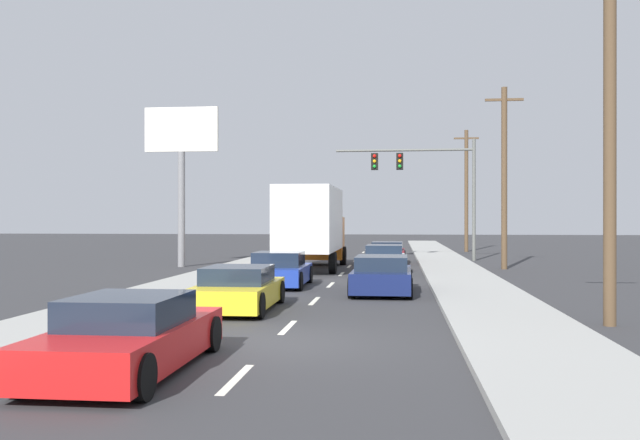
{
  "coord_description": "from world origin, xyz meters",
  "views": [
    {
      "loc": [
        2.4,
        -13.27,
        2.4
      ],
      "look_at": [
        -0.64,
        14.22,
        2.36
      ],
      "focal_mm": 39.11,
      "sensor_mm": 36.0,
      "label": 1
    }
  ],
  "objects_px": {
    "car_blue": "(280,271)",
    "traffic_signal_mast": "(417,171)",
    "car_maroon": "(387,253)",
    "utility_pole_far": "(466,189)",
    "utility_pole_near": "(610,127)",
    "roadside_billboard": "(181,154)",
    "box_truck": "(312,224)",
    "car_white": "(384,260)",
    "car_navy": "(382,275)",
    "car_yellow": "(238,290)",
    "car_red": "(129,337)",
    "utility_pole_mid": "(504,175)"
  },
  "relations": [
    {
      "from": "car_blue",
      "to": "traffic_signal_mast",
      "type": "distance_m",
      "value": 17.71
    },
    {
      "from": "utility_pole_mid",
      "to": "utility_pole_far",
      "type": "relative_size",
      "value": 0.97
    },
    {
      "from": "car_red",
      "to": "utility_pole_far",
      "type": "height_order",
      "value": "utility_pole_far"
    },
    {
      "from": "car_yellow",
      "to": "car_navy",
      "type": "xyz_separation_m",
      "value": [
        3.7,
        4.58,
        0.04
      ]
    },
    {
      "from": "car_blue",
      "to": "car_yellow",
      "type": "height_order",
      "value": "car_blue"
    },
    {
      "from": "utility_pole_near",
      "to": "car_blue",
      "type": "bearing_deg",
      "value": 137.34
    },
    {
      "from": "car_red",
      "to": "utility_pole_near",
      "type": "distance_m",
      "value": 11.29
    },
    {
      "from": "car_maroon",
      "to": "car_blue",
      "type": "bearing_deg",
      "value": -105.32
    },
    {
      "from": "car_yellow",
      "to": "utility_pole_mid",
      "type": "height_order",
      "value": "utility_pole_mid"
    },
    {
      "from": "car_blue",
      "to": "car_yellow",
      "type": "relative_size",
      "value": 0.94
    },
    {
      "from": "car_blue",
      "to": "car_yellow",
      "type": "xyz_separation_m",
      "value": [
        -0.03,
        -6.4,
        -0.03
      ]
    },
    {
      "from": "utility_pole_near",
      "to": "roadside_billboard",
      "type": "height_order",
      "value": "utility_pole_near"
    },
    {
      "from": "car_blue",
      "to": "car_red",
      "type": "height_order",
      "value": "car_blue"
    },
    {
      "from": "car_maroon",
      "to": "car_navy",
      "type": "distance_m",
      "value": 15.09
    },
    {
      "from": "car_white",
      "to": "roadside_billboard",
      "type": "xyz_separation_m",
      "value": [
        -10.22,
        3.09,
        5.08
      ]
    },
    {
      "from": "box_truck",
      "to": "utility_pole_mid",
      "type": "distance_m",
      "value": 9.46
    },
    {
      "from": "car_white",
      "to": "car_blue",
      "type": "bearing_deg",
      "value": -119.15
    },
    {
      "from": "car_white",
      "to": "utility_pole_far",
      "type": "distance_m",
      "value": 22.16
    },
    {
      "from": "box_truck",
      "to": "traffic_signal_mast",
      "type": "distance_m",
      "value": 10.0
    },
    {
      "from": "car_white",
      "to": "utility_pole_mid",
      "type": "xyz_separation_m",
      "value": [
        5.64,
        3.11,
        3.91
      ]
    },
    {
      "from": "box_truck",
      "to": "utility_pole_mid",
      "type": "relative_size",
      "value": 1.06
    },
    {
      "from": "car_red",
      "to": "utility_pole_far",
      "type": "relative_size",
      "value": 0.51
    },
    {
      "from": "box_truck",
      "to": "roadside_billboard",
      "type": "height_order",
      "value": "roadside_billboard"
    },
    {
      "from": "car_maroon",
      "to": "utility_pole_mid",
      "type": "bearing_deg",
      "value": -33.33
    },
    {
      "from": "utility_pole_far",
      "to": "car_blue",
      "type": "bearing_deg",
      "value": -108.53
    },
    {
      "from": "car_red",
      "to": "utility_pole_far",
      "type": "bearing_deg",
      "value": 77.38
    },
    {
      "from": "traffic_signal_mast",
      "to": "car_red",
      "type": "bearing_deg",
      "value": -100.03
    },
    {
      "from": "car_navy",
      "to": "utility_pole_near",
      "type": "height_order",
      "value": "utility_pole_near"
    },
    {
      "from": "car_white",
      "to": "utility_pole_near",
      "type": "xyz_separation_m",
      "value": [
        5.29,
        -14.65,
        3.88
      ]
    },
    {
      "from": "car_white",
      "to": "car_navy",
      "type": "height_order",
      "value": "car_white"
    },
    {
      "from": "car_red",
      "to": "car_white",
      "type": "bearing_deg",
      "value": 79.83
    },
    {
      "from": "roadside_billboard",
      "to": "traffic_signal_mast",
      "type": "bearing_deg",
      "value": 29.42
    },
    {
      "from": "box_truck",
      "to": "roadside_billboard",
      "type": "bearing_deg",
      "value": 168.79
    },
    {
      "from": "utility_pole_far",
      "to": "roadside_billboard",
      "type": "height_order",
      "value": "utility_pole_far"
    },
    {
      "from": "car_yellow",
      "to": "traffic_signal_mast",
      "type": "relative_size",
      "value": 0.53
    },
    {
      "from": "box_truck",
      "to": "utility_pole_near",
      "type": "height_order",
      "value": "utility_pole_near"
    },
    {
      "from": "utility_pole_near",
      "to": "car_white",
      "type": "bearing_deg",
      "value": 109.86
    },
    {
      "from": "traffic_signal_mast",
      "to": "roadside_billboard",
      "type": "relative_size",
      "value": 1.0
    },
    {
      "from": "car_maroon",
      "to": "car_white",
      "type": "bearing_deg",
      "value": -90.27
    },
    {
      "from": "car_yellow",
      "to": "utility_pole_far",
      "type": "relative_size",
      "value": 0.48
    },
    {
      "from": "car_maroon",
      "to": "traffic_signal_mast",
      "type": "bearing_deg",
      "value": 61.19
    },
    {
      "from": "car_white",
      "to": "utility_pole_near",
      "type": "height_order",
      "value": "utility_pole_near"
    },
    {
      "from": "car_navy",
      "to": "utility_pole_mid",
      "type": "bearing_deg",
      "value": 63.93
    },
    {
      "from": "car_navy",
      "to": "car_blue",
      "type": "bearing_deg",
      "value": 153.55
    },
    {
      "from": "utility_pole_far",
      "to": "car_red",
      "type": "bearing_deg",
      "value": -102.62
    },
    {
      "from": "car_maroon",
      "to": "utility_pole_near",
      "type": "height_order",
      "value": "utility_pole_near"
    },
    {
      "from": "car_red",
      "to": "car_blue",
      "type": "bearing_deg",
      "value": 89.81
    },
    {
      "from": "car_red",
      "to": "car_maroon",
      "type": "xyz_separation_m",
      "value": [
        3.68,
        27.13,
        -0.01
      ]
    },
    {
      "from": "car_red",
      "to": "car_navy",
      "type": "bearing_deg",
      "value": 72.86
    },
    {
      "from": "car_maroon",
      "to": "utility_pole_far",
      "type": "distance_m",
      "value": 15.84
    }
  ]
}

